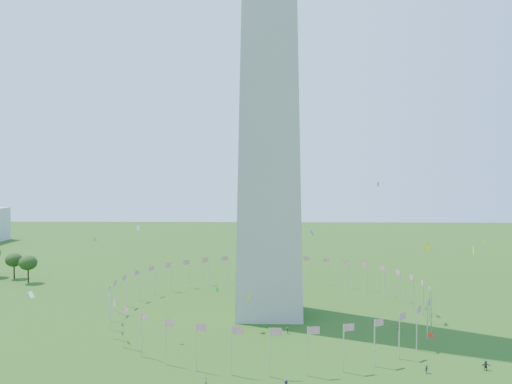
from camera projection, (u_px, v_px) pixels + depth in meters
flag_ring at (269, 297)px, 129.84m from camera, size 80.24×80.24×9.00m
kites_aloft at (339, 267)px, 106.46m from camera, size 117.32×70.84×30.55m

